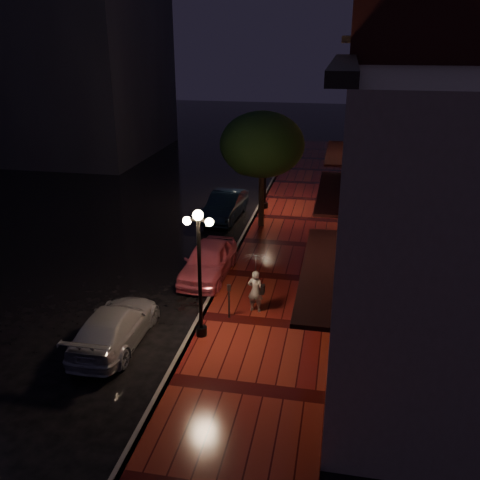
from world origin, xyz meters
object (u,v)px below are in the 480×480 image
Objects in this scene: silver_car at (115,326)px; streetlamp_near at (199,267)px; navy_car at (225,205)px; pink_car at (208,261)px; streetlamp_far at (265,165)px; street_tree at (262,147)px; parking_meter at (229,298)px; woman_with_umbrella at (256,274)px.

streetlamp_near is at bearing -163.74° from silver_car.
pink_car is at bearing -79.68° from navy_car.
street_tree reaches higher than streetlamp_far.
streetlamp_near is 3.38m from silver_car.
pink_car is (-0.95, -9.27, -1.87)m from streetlamp_far.
pink_car is at bearing 101.36° from streetlamp_near.
streetlamp_near is 14.00m from streetlamp_far.
street_tree is (0.26, -3.01, 1.64)m from streetlamp_far.
streetlamp_near reaches higher than pink_car.
navy_car is at bearing 98.70° from pink_car.
silver_car is (-2.91, -11.78, -3.60)m from street_tree.
parking_meter is (0.65, -12.69, -1.68)m from streetlamp_far.
parking_meter is (-0.81, -0.68, -0.67)m from woman_with_umbrella.
streetlamp_far is at bearing 90.00° from streetlamp_near.
navy_car is 10.76m from woman_with_umbrella.
street_tree reaches higher than woman_with_umbrella.
navy_car is (-2.14, 1.19, -3.51)m from street_tree.
woman_with_umbrella is (1.46, -12.01, -1.01)m from streetlamp_far.
navy_car is at bearing -93.67° from silver_car.
street_tree is (0.26, 10.99, 1.64)m from streetlamp_near.
silver_car is (-2.65, -0.79, -1.96)m from streetlamp_near.
streetlamp_near reaches higher than silver_car.
parking_meter is at bearing -147.90° from silver_car.
woman_with_umbrella is at bearing -68.65° from navy_car.
navy_car is at bearing -61.88° from woman_with_umbrella.
woman_with_umbrella is (4.11, 2.77, 0.94)m from silver_car.
silver_car is at bearing -163.43° from streetlamp_near.
streetlamp_near reaches higher than parking_meter.
silver_car is 5.05m from woman_with_umbrella.
street_tree reaches higher than parking_meter.
streetlamp_near is at bearing -134.20° from parking_meter.
navy_car is (-1.89, 12.18, -1.87)m from streetlamp_near.
pink_car is at bearing -100.92° from street_tree.
streetlamp_far reaches higher than silver_car.
navy_car is at bearing 85.39° from parking_meter.
pink_car is (-0.95, 4.73, -1.87)m from streetlamp_near.
parking_meter is (0.65, 1.31, -1.68)m from streetlamp_near.
navy_car reaches higher than parking_meter.
street_tree is 12.66m from silver_car.
street_tree is at bearing -85.09° from streetlamp_far.
streetlamp_far is at bearing 85.69° from pink_car.
streetlamp_near is 0.97× the size of silver_car.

